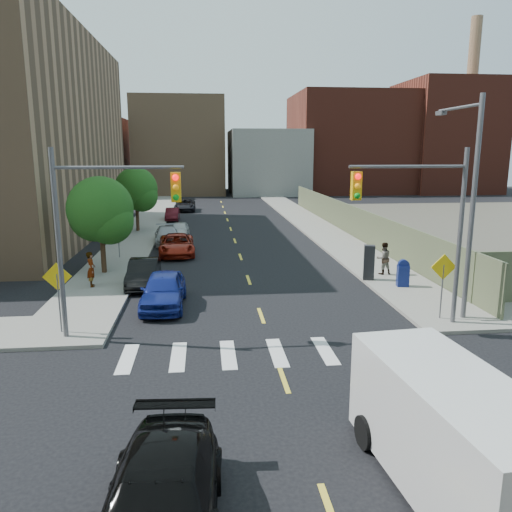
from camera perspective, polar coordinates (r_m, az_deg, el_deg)
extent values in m
plane|color=black|center=(14.09, 4.47, -17.30)|extent=(160.00, 160.00, 0.00)
cube|color=gray|center=(54.28, -11.69, 4.53)|extent=(3.50, 73.00, 0.15)
cube|color=gray|center=(54.94, 4.67, 4.82)|extent=(3.50, 73.00, 0.15)
cube|color=#5A6446|center=(42.19, 10.53, 4.11)|extent=(0.12, 44.00, 2.50)
cube|color=#592319|center=(84.41, -19.80, 10.69)|extent=(14.00, 18.00, 12.00)
cube|color=#8C6B4C|center=(84.16, -8.66, 12.27)|extent=(14.00, 16.00, 15.00)
cube|color=gray|center=(82.74, 1.23, 10.68)|extent=(12.00, 16.00, 10.00)
cube|color=#592319|center=(87.53, 10.43, 12.52)|extent=(18.00, 18.00, 16.00)
cube|color=#592319|center=(91.47, 20.72, 12.56)|extent=(14.00, 16.00, 18.00)
cylinder|color=#8C6B4C|center=(93.55, 23.23, 15.41)|extent=(1.80, 1.80, 28.00)
cylinder|color=#59595E|center=(19.11, -21.60, 0.93)|extent=(0.18, 0.18, 7.00)
cylinder|color=#59595E|center=(18.32, -15.40, 9.73)|extent=(4.50, 0.12, 0.12)
cube|color=#E5A50C|center=(18.15, -9.14, 7.78)|extent=(0.35, 0.30, 1.05)
cylinder|color=#59595E|center=(20.85, 22.24, 1.74)|extent=(0.18, 0.18, 7.00)
cylinder|color=#59595E|center=(19.61, 17.00, 9.76)|extent=(4.50, 0.12, 0.12)
cube|color=#E5A50C|center=(18.97, 11.38, 7.87)|extent=(0.35, 0.30, 1.05)
cylinder|color=#59595E|center=(21.48, 23.48, 4.62)|extent=(0.20, 0.20, 9.00)
cylinder|color=#59595E|center=(22.91, 22.23, 15.42)|extent=(0.12, 3.50, 0.12)
cube|color=#59595E|center=(24.33, 20.40, 15.07)|extent=(0.25, 0.60, 0.18)
cylinder|color=#59595E|center=(20.19, -21.55, -5.24)|extent=(0.06, 0.06, 2.40)
cube|color=yellow|center=(19.91, -21.79, -2.21)|extent=(1.06, 0.04, 1.06)
cylinder|color=#59595E|center=(21.63, 20.44, -4.03)|extent=(0.06, 0.06, 2.40)
cube|color=yellow|center=(21.37, 20.65, -1.19)|extent=(1.06, 0.04, 1.06)
cylinder|color=#59595E|center=(33.04, -15.42, 1.64)|extent=(0.06, 0.06, 2.40)
cube|color=yellow|center=(32.86, -15.53, 3.53)|extent=(1.06, 0.04, 1.06)
cylinder|color=#332114|center=(29.18, -17.07, 0.46)|extent=(0.28, 0.28, 2.64)
sphere|color=#174714|center=(28.82, -17.36, 5.14)|extent=(3.60, 3.60, 3.60)
sphere|color=#174714|center=(28.51, -16.42, 3.91)|extent=(2.64, 2.64, 2.64)
sphere|color=#174714|center=(29.34, -17.93, 4.39)|extent=(2.88, 2.88, 2.88)
cylinder|color=#332114|center=(43.81, -13.40, 4.36)|extent=(0.28, 0.28, 2.64)
sphere|color=#174714|center=(43.57, -13.55, 7.49)|extent=(3.60, 3.60, 3.60)
sphere|color=#174714|center=(43.26, -12.90, 6.69)|extent=(2.64, 2.64, 2.64)
sphere|color=#174714|center=(44.05, -13.98, 6.97)|extent=(2.88, 2.88, 2.88)
imported|color=navy|center=(22.67, -10.52, -3.84)|extent=(1.96, 4.64, 1.57)
imported|color=black|center=(26.38, -12.72, -1.90)|extent=(1.46, 4.17, 1.37)
imported|color=maroon|center=(33.84, -9.05, 1.29)|extent=(2.56, 5.10, 1.39)
imported|color=#9D9FA5|center=(37.90, -10.13, 2.33)|extent=(2.26, 4.63, 1.30)
imported|color=silver|center=(40.73, -8.72, 2.99)|extent=(1.59, 3.67, 1.23)
imported|color=#450D14|center=(50.81, -9.53, 4.73)|extent=(1.30, 3.73, 1.23)
imported|color=black|center=(58.50, -8.10, 5.78)|extent=(2.27, 4.93, 1.37)
imported|color=black|center=(9.93, -10.93, -26.36)|extent=(2.44, 5.34, 1.52)
cube|color=silver|center=(11.33, 21.51, -18.29)|extent=(2.61, 5.69, 2.34)
cube|color=black|center=(12.80, 16.44, -12.69)|extent=(2.07, 1.45, 0.96)
cylinder|color=black|center=(12.74, 12.51, -19.08)|extent=(0.37, 0.83, 0.81)
cylinder|color=black|center=(13.60, 20.71, -17.48)|extent=(0.37, 0.83, 0.81)
cube|color=navy|center=(26.22, 16.44, -2.19)|extent=(0.62, 0.51, 1.08)
cylinder|color=navy|center=(26.09, 16.51, -0.99)|extent=(0.58, 0.33, 0.55)
cube|color=black|center=(27.02, 12.79, -0.73)|extent=(0.65, 0.58, 1.85)
imported|color=gray|center=(26.36, -18.32, -1.44)|extent=(0.55, 0.72, 1.78)
imported|color=gray|center=(28.43, 14.36, -0.26)|extent=(0.95, 0.79, 1.78)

